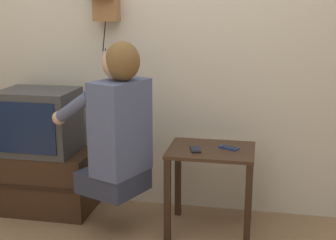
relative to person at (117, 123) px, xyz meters
The scene contains 7 objects.
wall_back 0.79m from the person, 70.63° to the left, with size 6.80×0.05×2.55m.
side_table 0.67m from the person, 16.24° to the left, with size 0.55×0.43×0.56m.
person is the anchor object (origin of this frame).
tv_stand 0.85m from the person, 157.12° to the left, with size 0.66×0.41×0.44m.
television 0.70m from the person, 159.16° to the left, with size 0.51×0.40×0.44m.
cell_phone_held 0.52m from the person, 13.30° to the left, with size 0.09×0.14×0.01m.
cell_phone_spare 0.72m from the person, 15.44° to the left, with size 0.14×0.11×0.01m.
Camera 1 is at (0.66, -2.03, 1.45)m, focal length 50.00 mm.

